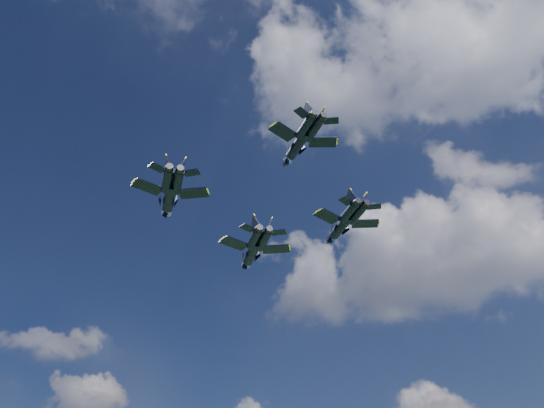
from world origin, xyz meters
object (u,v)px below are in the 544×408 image
(jet_lead, at_px, (252,253))
(jet_slot, at_px, (297,146))
(jet_left, at_px, (169,198))
(jet_right, at_px, (340,227))

(jet_lead, distance_m, jet_slot, 32.62)
(jet_left, distance_m, jet_right, 30.75)
(jet_right, bearing_deg, jet_slot, -130.95)
(jet_lead, relative_size, jet_right, 1.13)
(jet_left, height_order, jet_slot, jet_slot)
(jet_left, distance_m, jet_slot, 24.25)
(jet_right, xyz_separation_m, jet_slot, (2.21, -22.73, 1.19))
(jet_right, bearing_deg, jet_lead, 127.94)
(jet_left, relative_size, jet_right, 1.05)
(jet_left, xyz_separation_m, jet_slot, (24.19, -1.22, 1.25))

